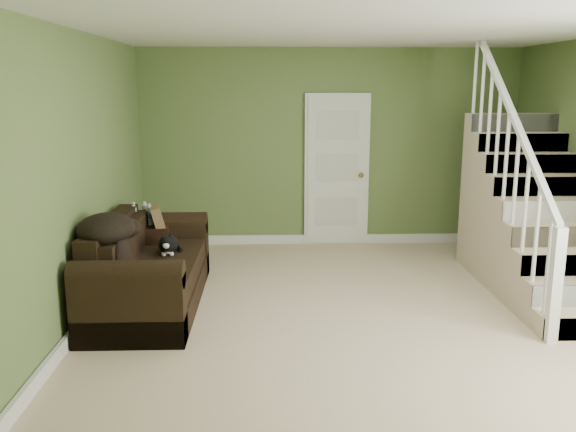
{
  "coord_description": "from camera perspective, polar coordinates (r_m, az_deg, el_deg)",
  "views": [
    {
      "loc": [
        -0.81,
        -5.34,
        2.12
      ],
      "look_at": [
        -0.62,
        0.42,
        0.88
      ],
      "focal_mm": 38.0,
      "sensor_mm": 36.0,
      "label": 1
    }
  ],
  "objects": [
    {
      "name": "staircase",
      "position": [
        7.05,
        21.64,
        -0.82
      ],
      "size": [
        1.0,
        2.51,
        2.82
      ],
      "color": "#C2AD8C",
      "rests_on": "floor"
    },
    {
      "name": "ceiling",
      "position": [
        5.42,
        7.08,
        17.15
      ],
      "size": [
        5.0,
        5.5,
        0.01
      ],
      "primitive_type": "cube",
      "color": "white",
      "rests_on": "wall_back"
    },
    {
      "name": "wall_front",
      "position": [
        2.83,
        14.92,
        -5.12
      ],
      "size": [
        5.0,
        0.04,
        2.6
      ],
      "primitive_type": "cube",
      "color": "#5D753F",
      "rests_on": "floor"
    },
    {
      "name": "baseboard_back",
      "position": [
        8.35,
        3.78,
        -2.15
      ],
      "size": [
        5.0,
        0.04,
        0.12
      ],
      "primitive_type": "cube",
      "color": "white",
      "rests_on": "floor"
    },
    {
      "name": "throw_pillow",
      "position": [
        6.77,
        -12.0,
        -0.7
      ],
      "size": [
        0.3,
        0.44,
        0.42
      ],
      "primitive_type": "cube",
      "rotation": [
        0.0,
        -0.24,
        0.27
      ],
      "color": "#472C1C",
      "rests_on": "sofa"
    },
    {
      "name": "wall_back",
      "position": [
        8.17,
        3.88,
        6.36
      ],
      "size": [
        5.0,
        0.04,
        2.6
      ],
      "primitive_type": "cube",
      "color": "#5D753F",
      "rests_on": "floor"
    },
    {
      "name": "floor",
      "position": [
        5.8,
        6.4,
        -9.38
      ],
      "size": [
        5.0,
        5.5,
        0.01
      ],
      "primitive_type": "cube",
      "color": "#C2AD8C",
      "rests_on": "ground"
    },
    {
      "name": "baseboard_left",
      "position": [
        5.96,
        -18.12,
        -8.72
      ],
      "size": [
        0.04,
        5.5,
        0.12
      ],
      "primitive_type": "cube",
      "color": "white",
      "rests_on": "floor"
    },
    {
      "name": "door",
      "position": [
        8.17,
        4.59,
        4.28
      ],
      "size": [
        0.86,
        0.12,
        2.02
      ],
      "color": "white",
      "rests_on": "floor"
    },
    {
      "name": "cat",
      "position": [
        6.23,
        -11.17,
        -2.61
      ],
      "size": [
        0.26,
        0.52,
        0.25
      ],
      "rotation": [
        0.0,
        0.0,
        0.07
      ],
      "color": "black",
      "rests_on": "sofa"
    },
    {
      "name": "banana",
      "position": [
        5.66,
        -12.76,
        -4.9
      ],
      "size": [
        0.11,
        0.21,
        0.06
      ],
      "primitive_type": "ellipsoid",
      "rotation": [
        0.0,
        0.0,
        0.31
      ],
      "color": "gold",
      "rests_on": "sofa"
    },
    {
      "name": "sofa",
      "position": [
        6.13,
        -13.17,
        -5.21
      ],
      "size": [
        0.93,
        2.15,
        0.85
      ],
      "color": "black",
      "rests_on": "floor"
    },
    {
      "name": "throw_blanket",
      "position": [
        5.61,
        -16.68,
        -1.14
      ],
      "size": [
        0.64,
        0.75,
        0.27
      ],
      "primitive_type": "ellipsoid",
      "rotation": [
        0.0,
        0.0,
        0.26
      ],
      "color": "black",
      "rests_on": "sofa"
    },
    {
      "name": "wall_left",
      "position": [
        5.66,
        -19.24,
        3.14
      ],
      "size": [
        0.04,
        5.5,
        2.6
      ],
      "primitive_type": "cube",
      "color": "#5D753F",
      "rests_on": "floor"
    },
    {
      "name": "side_table",
      "position": [
        6.9,
        -13.24,
        -3.25
      ],
      "size": [
        0.6,
        0.6,
        0.86
      ],
      "rotation": [
        0.0,
        0.0,
        0.15
      ],
      "color": "black",
      "rests_on": "floor"
    }
  ]
}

